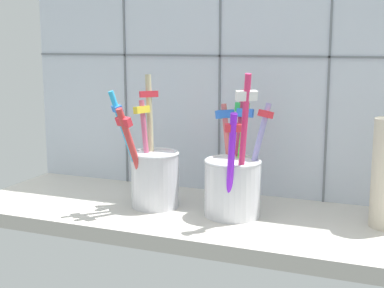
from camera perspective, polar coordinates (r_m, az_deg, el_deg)
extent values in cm
cube|color=#BCB7AD|center=(76.46, 0.08, -7.61)|extent=(64.00, 22.00, 2.00)
cube|color=silver|center=(83.94, 3.14, 8.95)|extent=(64.00, 2.00, 45.00)
cube|color=slate|center=(89.36, -6.98, 8.98)|extent=(0.30, 0.20, 45.00)
cube|color=slate|center=(82.90, 2.90, 8.93)|extent=(0.30, 0.20, 45.00)
cube|color=slate|center=(79.19, 14.04, 8.55)|extent=(0.30, 0.20, 45.00)
cube|color=slate|center=(82.89, 2.90, 9.11)|extent=(64.00, 0.20, 0.30)
cylinder|color=silver|center=(77.06, -3.93, -3.77)|extent=(6.67, 6.67, 7.60)
torus|color=silver|center=(76.21, -3.97, -1.01)|extent=(6.84, 6.84, 0.50)
cylinder|color=#2DB0E8|center=(75.11, -6.37, -0.58)|extent=(4.57, 4.85, 16.26)
cube|color=blue|center=(73.67, -7.76, 3.64)|extent=(2.35, 2.29, 1.09)
cylinder|color=#BAB288|center=(77.92, -4.31, 0.57)|extent=(2.34, 2.42, 18.01)
cube|color=#E5333F|center=(77.62, -4.50, 5.17)|extent=(2.47, 2.39, 0.96)
cylinder|color=#C55778|center=(77.11, -4.72, -0.85)|extent=(2.51, 1.57, 14.57)
cube|color=yellow|center=(76.64, -5.12, 3.59)|extent=(1.76, 2.53, 1.06)
cylinder|color=#C23838|center=(74.37, -5.87, -1.51)|extent=(3.22, 5.83, 14.23)
cube|color=#E5333F|center=(72.37, -7.06, 2.32)|extent=(2.75, 2.03, 1.33)
cylinder|color=silver|center=(73.04, 4.15, -4.67)|extent=(7.44, 7.44, 7.39)
torus|color=silver|center=(72.16, 4.19, -1.84)|extent=(7.57, 7.57, 0.50)
cylinder|color=#9496D5|center=(73.32, 6.49, -1.48)|extent=(3.85, 4.03, 14.68)
cube|color=#E5333F|center=(73.15, 7.63, 3.10)|extent=(2.50, 2.44, 1.10)
cylinder|color=#D56060|center=(75.97, 3.80, -1.21)|extent=(3.35, 3.27, 14.14)
cube|color=blue|center=(76.08, 3.43, 3.11)|extent=(2.55, 2.59, 1.28)
cylinder|color=#EE3169|center=(68.84, 5.26, -0.45)|extent=(2.92, 3.52, 18.83)
cube|color=white|center=(66.93, 5.67, 5.00)|extent=(2.67, 2.36, 1.30)
cylinder|color=#39F035|center=(74.62, 5.04, -1.12)|extent=(1.12, 4.91, 14.99)
cube|color=blue|center=(75.05, 5.51, 3.23)|extent=(2.36, 1.10, 1.25)
cylinder|color=#BD315B|center=(75.90, 4.88, -0.52)|extent=(1.06, 4.94, 16.06)
cube|color=green|center=(76.29, 5.22, 3.82)|extent=(1.94, 1.00, 1.33)
cylinder|color=#8A1FF5|center=(68.56, 4.02, -2.48)|extent=(2.67, 3.83, 14.21)
cube|color=#E5333F|center=(66.53, 4.26, 1.69)|extent=(2.10, 1.69, 1.07)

